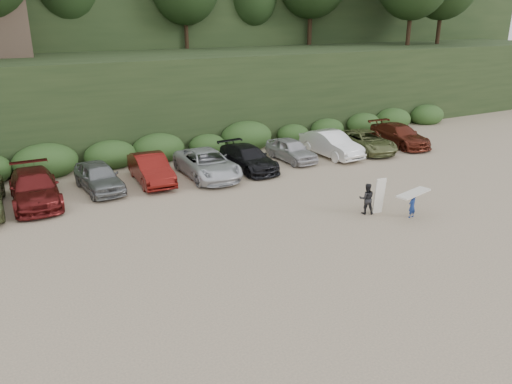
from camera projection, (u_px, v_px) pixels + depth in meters
ground at (325, 237)px, 20.41m from camera, size 120.00×120.00×0.00m
parked_cars at (181, 167)px, 27.27m from camera, size 34.05×5.90×1.60m
child_surfer at (413, 200)px, 22.14m from camera, size 2.06×0.99×1.19m
adult_surfer at (368, 198)px, 22.60m from camera, size 1.18×0.84×1.71m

